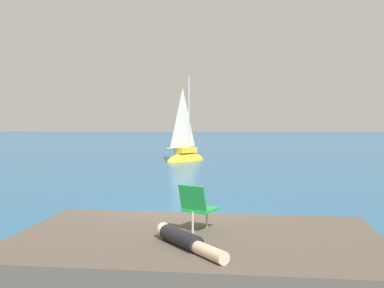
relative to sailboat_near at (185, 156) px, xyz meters
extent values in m
plane|color=#236093|center=(0.91, -17.40, -0.30)|extent=(160.00, 160.00, 0.00)
cube|color=brown|center=(1.38, -20.57, 0.03)|extent=(6.19, 4.17, 0.68)
cube|color=#584948|center=(-0.54, -19.00, -0.30)|extent=(1.37, 1.17, 0.88)
cube|color=brown|center=(0.23, -18.79, -0.30)|extent=(0.95, 0.84, 0.66)
ellipsoid|color=yellow|center=(0.01, 0.01, -0.30)|extent=(2.70, 2.88, 1.01)
cube|color=yellow|center=(0.01, 0.01, 0.37)|extent=(1.38, 1.43, 0.33)
cylinder|color=#B7B7BC|center=(0.19, 0.22, 2.50)|extent=(0.11, 0.11, 4.59)
cylinder|color=#B2B2B7|center=(-0.41, -0.47, 0.52)|extent=(1.28, 1.44, 0.09)
pyramid|color=silver|center=(-0.15, -0.17, 2.32)|extent=(1.01, 1.14, 3.49)
cylinder|color=black|center=(1.17, -21.20, 0.49)|extent=(0.70, 0.88, 0.24)
cylinder|color=beige|center=(1.59, -21.82, 0.46)|extent=(0.54, 0.68, 0.18)
sphere|color=beige|center=(0.86, -20.75, 0.51)|extent=(0.22, 0.22, 0.22)
cube|color=green|center=(1.43, -20.17, 0.72)|extent=(0.67, 0.69, 0.04)
cube|color=green|center=(1.30, -20.40, 0.95)|extent=(0.49, 0.36, 0.45)
cylinder|color=silver|center=(1.53, -19.99, 0.55)|extent=(0.04, 0.04, 0.35)
cylinder|color=silver|center=(1.30, -20.40, 0.55)|extent=(0.04, 0.04, 0.35)
camera|label=1|loc=(1.63, -28.10, 2.26)|focal=44.37mm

